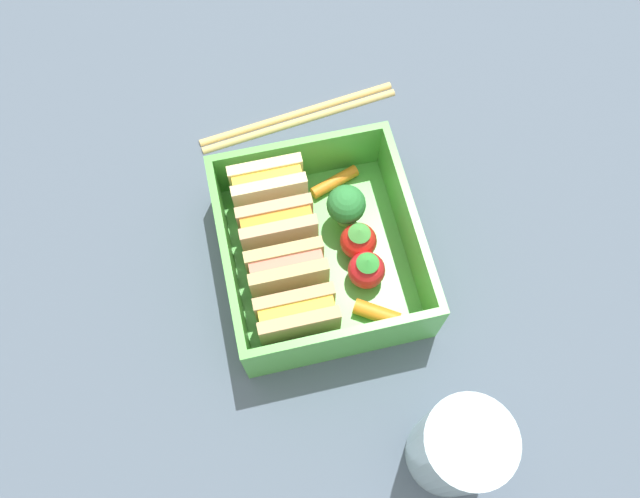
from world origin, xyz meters
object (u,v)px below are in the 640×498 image
at_px(broccoli_floret, 346,206).
at_px(chopstick_pair, 299,115).
at_px(drinking_glass, 458,448).
at_px(carrot_stick_far_left, 335,182).
at_px(carrot_stick_left, 377,313).
at_px(sandwich_center, 278,230).
at_px(sandwich_center_right, 269,190).
at_px(strawberry_left, 358,238).
at_px(sandwich_left, 298,318).
at_px(sandwich_center_left, 287,273).
at_px(strawberry_far_left, 367,270).

relative_size(broccoli_floret, chopstick_pair, 0.23).
bearing_deg(drinking_glass, carrot_stick_far_left, 7.12).
bearing_deg(carrot_stick_left, chopstick_pair, 5.28).
bearing_deg(carrot_stick_far_left, sandwich_center, 127.67).
height_order(broccoli_floret, drinking_glass, drinking_glass).
distance_m(sandwich_center_right, chopstick_pair, 0.10).
bearing_deg(strawberry_left, sandwich_left, 133.10).
height_order(carrot_stick_left, strawberry_left, strawberry_left).
height_order(sandwich_left, sandwich_center_left, same).
bearing_deg(strawberry_left, sandwich_center_right, 48.84).
bearing_deg(sandwich_center, carrot_stick_far_left, -52.33).
xyz_separation_m(sandwich_left, strawberry_left, (0.06, -0.06, -0.01)).
distance_m(sandwich_left, carrot_stick_left, 0.06).
relative_size(chopstick_pair, drinking_glass, 2.08).
distance_m(sandwich_left, chopstick_pair, 0.21).
height_order(sandwich_center, carrot_stick_far_left, sandwich_center).
xyz_separation_m(sandwich_center_right, carrot_stick_far_left, (0.01, -0.06, -0.02)).
height_order(strawberry_far_left, chopstick_pair, strawberry_far_left).
distance_m(sandwich_center_right, broccoli_floret, 0.06).
bearing_deg(sandwich_center_right, drinking_glass, -159.18).
relative_size(sandwich_center, sandwich_center_right, 1.00).
bearing_deg(carrot_stick_left, drinking_glass, -167.64).
distance_m(carrot_stick_left, strawberry_far_left, 0.03).
relative_size(carrot_stick_far_left, drinking_glass, 0.48).
relative_size(sandwich_center_left, carrot_stick_far_left, 1.38).
bearing_deg(strawberry_left, sandwich_center_left, 108.39).
bearing_deg(sandwich_center_right, carrot_stick_left, -151.77).
bearing_deg(sandwich_center_left, drinking_glass, -150.51).
distance_m(sandwich_center, chopstick_pair, 0.14).
relative_size(sandwich_center_left, strawberry_far_left, 1.66).
height_order(sandwich_center, drinking_glass, drinking_glass).
distance_m(strawberry_far_left, broccoli_floret, 0.05).
distance_m(carrot_stick_left, drinking_glass, 0.12).
relative_size(sandwich_left, drinking_glass, 0.66).
bearing_deg(sandwich_center_left, sandwich_center, 0.00).
xyz_separation_m(broccoli_floret, carrot_stick_far_left, (0.03, 0.00, -0.02)).
relative_size(sandwich_center, drinking_glass, 0.66).
xyz_separation_m(sandwich_center_left, chopstick_pair, (0.16, -0.04, -0.03)).
distance_m(strawberry_far_left, carrot_stick_far_left, 0.09).
xyz_separation_m(strawberry_far_left, broccoli_floret, (0.05, 0.00, 0.01)).
bearing_deg(drinking_glass, sandwich_center, 24.46).
bearing_deg(sandwich_center, strawberry_left, -105.16).
xyz_separation_m(carrot_stick_left, drinking_glass, (-0.11, -0.02, 0.03)).
bearing_deg(chopstick_pair, sandwich_center_right, 154.60).
bearing_deg(sandwich_center, chopstick_pair, -18.59).
xyz_separation_m(sandwich_center_left, strawberry_left, (0.02, -0.06, -0.01)).
bearing_deg(strawberry_far_left, chopstick_pair, 6.26).
distance_m(sandwich_left, strawberry_left, 0.08).
height_order(sandwich_center_left, chopstick_pair, sandwich_center_left).
relative_size(sandwich_center_right, carrot_stick_far_left, 1.38).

